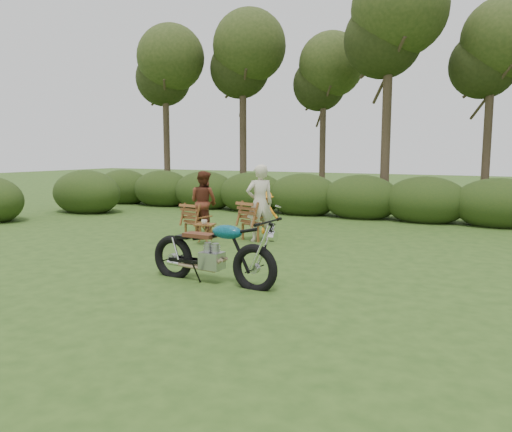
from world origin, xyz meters
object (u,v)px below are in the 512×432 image
at_px(cup, 204,222).
at_px(adult_b, 204,233).
at_px(adult_a, 260,241).
at_px(side_table, 205,234).
at_px(lawn_chair_left, 198,238).
at_px(motorcycle, 212,282).
at_px(child, 266,233).
at_px(lawn_chair_right, 256,240).

bearing_deg(cup, adult_b, 123.85).
bearing_deg(adult_b, cup, 132.21).
bearing_deg(adult_a, cup, -0.16).
height_order(side_table, adult_b, adult_b).
distance_m(lawn_chair_left, adult_b, 0.72).
relative_size(side_table, cup, 3.45).
bearing_deg(motorcycle, adult_a, 107.43).
height_order(adult_b, child, adult_b).
bearing_deg(lawn_chair_left, child, -124.33).
relative_size(motorcycle, adult_a, 1.24).
height_order(side_table, child, child).
distance_m(motorcycle, side_table, 3.43).
bearing_deg(child, adult_a, 112.36).
xyz_separation_m(adult_a, adult_b, (-1.83, 0.36, 0.00)).
xyz_separation_m(motorcycle, adult_a, (-1.01, 3.71, 0.00)).
bearing_deg(lawn_chair_right, motorcycle, 122.80).
xyz_separation_m(lawn_chair_left, child, (1.20, 1.38, 0.00)).
bearing_deg(adult_a, adult_b, -56.22).
distance_m(lawn_chair_left, cup, 1.03).
distance_m(side_table, child, 2.09).
height_order(lawn_chair_right, lawn_chair_left, lawn_chair_right).
relative_size(side_table, adult_b, 0.29).
height_order(motorcycle, adult_b, adult_b).
relative_size(lawn_chair_right, child, 0.85).
relative_size(cup, adult_a, 0.07).
relative_size(side_table, child, 0.43).
height_order(adult_a, adult_b, adult_a).
relative_size(cup, child, 0.12).
xyz_separation_m(motorcycle, cup, (-1.96, 2.76, 0.53)).
bearing_deg(child, motorcycle, 109.83).
bearing_deg(adult_a, child, -116.51).
relative_size(lawn_chair_left, adult_a, 0.47).
distance_m(cup, child, 2.18).
bearing_deg(lawn_chair_left, cup, 140.13).
relative_size(motorcycle, side_table, 4.81).
height_order(lawn_chair_right, child, child).
bearing_deg(cup, lawn_chair_right, 53.53).
relative_size(motorcycle, cup, 16.59).
height_order(lawn_chair_right, adult_a, adult_a).
bearing_deg(lawn_chair_right, adult_b, 8.09).
height_order(lawn_chair_right, adult_b, adult_b).
relative_size(cup, adult_b, 0.08).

